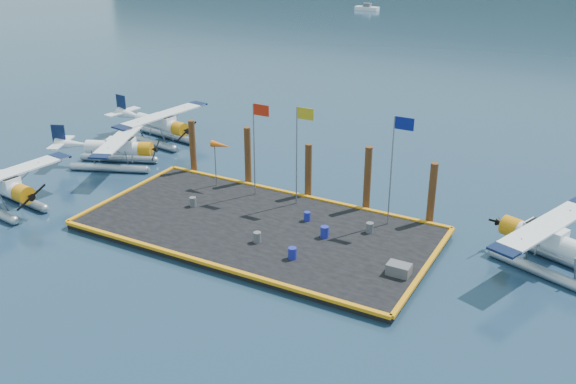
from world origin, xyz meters
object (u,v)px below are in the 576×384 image
at_px(drum_5, 307,216).
at_px(flagpole_red, 257,135).
at_px(drum_3, 257,237).
at_px(windsock, 221,146).
at_px(seaplane_d, 551,244).
at_px(seaplane_b, 117,150).
at_px(drum_2, 325,232).
at_px(seaplane_a, 3,188).
at_px(piling_4, 432,196).
at_px(drum_4, 370,228).
at_px(drum_0, 193,202).
at_px(piling_2, 308,173).
at_px(flagpole_yellow, 300,141).
at_px(piling_0, 193,148).
at_px(piling_3, 367,180).
at_px(drum_1, 292,253).
at_px(seaplane_c, 160,126).
at_px(flagpole_blue, 396,155).
at_px(crate, 399,269).
at_px(piling_1, 248,158).

relative_size(drum_5, flagpole_red, 0.09).
bearing_deg(drum_3, windsock, 137.45).
xyz_separation_m(drum_5, flagpole_red, (-4.50, 1.85, 3.72)).
height_order(seaplane_d, drum_5, seaplane_d).
distance_m(seaplane_b, drum_5, 16.62).
xyz_separation_m(seaplane_d, drum_2, (-11.32, -3.11, -0.66)).
height_order(seaplane_a, flagpole_red, flagpole_red).
distance_m(windsock, piling_4, 13.68).
xyz_separation_m(drum_4, piling_4, (2.51, 3.10, 1.31)).
bearing_deg(drum_0, piling_2, 42.96).
height_order(flagpole_yellow, piling_0, flagpole_yellow).
xyz_separation_m(drum_0, drum_2, (8.89, 0.16, 0.03)).
height_order(flagpole_red, piling_4, flagpole_red).
height_order(drum_5, windsock, windsock).
relative_size(piling_0, piling_3, 0.93).
height_order(drum_3, windsock, windsock).
relative_size(drum_1, windsock, 0.20).
xyz_separation_m(drum_1, flagpole_yellow, (-2.89, 6.25, 3.80)).
xyz_separation_m(drum_4, piling_3, (-1.49, 3.10, 1.46)).
xyz_separation_m(seaplane_c, flagpole_red, (12.79, -6.05, 3.00)).
bearing_deg(seaplane_b, flagpole_blue, 67.54).
height_order(flagpole_yellow, piling_3, flagpole_yellow).
bearing_deg(seaplane_d, flagpole_blue, 108.90).
distance_m(piling_0, piling_2, 9.00).
height_order(seaplane_b, flagpole_red, flagpole_red).
distance_m(seaplane_d, drum_2, 11.76).
height_order(drum_1, flagpole_blue, flagpole_blue).
bearing_deg(seaplane_c, piling_4, 87.18).
xyz_separation_m(seaplane_a, drum_4, (21.49, 7.09, -0.69)).
height_order(drum_5, piling_4, piling_4).
relative_size(drum_4, piling_0, 0.15).
bearing_deg(drum_3, seaplane_d, 20.76).
distance_m(seaplane_d, flagpole_yellow, 14.96).
height_order(drum_3, flagpole_blue, flagpole_blue).
bearing_deg(flagpole_red, seaplane_b, 178.82).
xyz_separation_m(seaplane_c, drum_1, (18.67, -12.30, -0.68)).
bearing_deg(drum_3, crate, 3.20).
bearing_deg(drum_2, flagpole_yellow, 135.44).
height_order(drum_0, piling_0, piling_0).
bearing_deg(drum_5, seaplane_d, 7.43).
relative_size(crate, flagpole_yellow, 0.19).
distance_m(drum_2, drum_4, 2.64).
height_order(seaplane_d, flagpole_yellow, flagpole_yellow).
bearing_deg(seaplane_d, drum_0, 119.04).
bearing_deg(flagpole_yellow, drum_4, -15.89).
height_order(seaplane_d, drum_0, seaplane_d).
xyz_separation_m(seaplane_d, piling_1, (-19.33, 1.74, 0.72)).
distance_m(seaplane_d, crate, 8.08).
bearing_deg(crate, seaplane_d, 38.17).
bearing_deg(flagpole_red, seaplane_c, 154.67).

